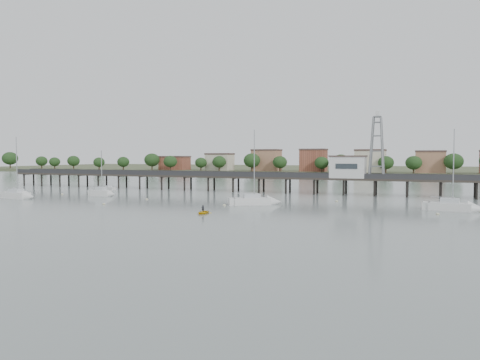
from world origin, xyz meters
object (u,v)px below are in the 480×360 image
Objects in this scene: sailboat_d at (459,207)px; white_tender at (110,188)px; pier at (248,177)px; sailboat_b at (104,193)px; sailboat_c at (260,201)px; yellow_dinghy at (203,214)px; lattice_tower at (377,148)px; sailboat_a at (21,196)px.

sailboat_d is 86.82m from white_tender.
sailboat_d reaches higher than pier.
sailboat_b is 39.74m from sailboat_c.
sailboat_c is at bearing -170.08° from sailboat_d.
yellow_dinghy reaches higher than white_tender.
lattice_tower is 70.16m from white_tender.
sailboat_c reaches higher than sailboat_a.
sailboat_a is (-12.67, -11.85, -0.02)m from sailboat_b.
sailboat_d is at bearing -28.80° from pier.
sailboat_c is (12.70, -28.24, -3.16)m from pier.
pier is 43.27× the size of white_tender.
sailboat_c reaches higher than sailboat_d.
sailboat_a is (-39.42, -35.27, -3.16)m from pier.
sailboat_c is 34.54m from sailboat_d.
sailboat_a is (-70.92, -35.27, -10.46)m from lattice_tower.
white_tender is at bearing 124.31° from sailboat_b.
sailboat_b is at bearing -175.87° from sailboat_d.
lattice_tower is 4.47× the size of white_tender.
yellow_dinghy is at bearing -29.53° from sailboat_b.
pier reaches higher than white_tender.
white_tender is at bearing -169.82° from pier.
sailboat_a reaches higher than yellow_dinghy.
sailboat_d is (73.91, -2.51, -0.02)m from sailboat_b.
sailboat_d reaches higher than sailboat_b.
sailboat_c is at bearing 74.82° from yellow_dinghy.
sailboat_b is 19.86m from white_tender.
white_tender is at bearing 89.70° from sailboat_a.
white_tender is (1.91, 28.54, -0.25)m from sailboat_a.
sailboat_c is 4.31× the size of white_tender.
lattice_tower is at bearing 127.21° from sailboat_d.
sailboat_c reaches higher than sailboat_b.
sailboat_c is 1.06× the size of sailboat_a.
sailboat_b is 0.73× the size of sailboat_c.
sailboat_d reaches higher than white_tender.
sailboat_c is at bearing -5.47° from sailboat_b.
lattice_tower is 51.43m from yellow_dinghy.
pier reaches higher than yellow_dinghy.
lattice_tower is 32.05m from sailboat_d.
yellow_dinghy is at bearing -133.10° from sailboat_c.
lattice_tower reaches higher than sailboat_d.
yellow_dinghy is at bearing -7.60° from sailboat_a.
white_tender is at bearing 138.94° from yellow_dinghy.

